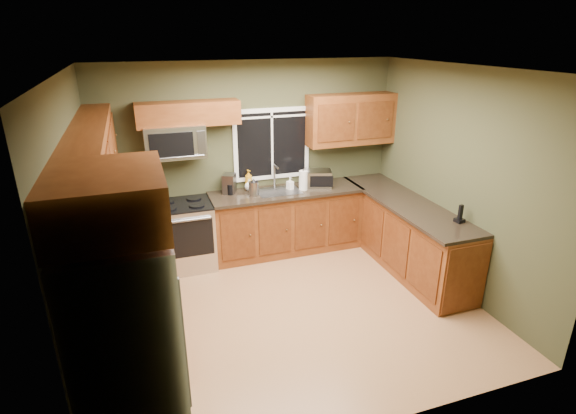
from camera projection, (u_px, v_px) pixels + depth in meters
floor at (294, 309)px, 5.27m from camera, size 4.20×4.20×0.00m
ceiling at (295, 69)px, 4.29m from camera, size 4.20×4.20×0.00m
back_wall at (252, 159)px, 6.37m from camera, size 4.20×0.00×4.20m
front_wall at (379, 285)px, 3.19m from camera, size 4.20×0.00×4.20m
left_wall at (81, 227)px, 4.15m from camera, size 0.00×3.60×3.60m
right_wall at (458, 182)px, 5.42m from camera, size 0.00×3.60×3.60m
window at (272, 144)px, 6.37m from camera, size 1.12×0.03×1.02m
base_cabinets_left at (127, 281)px, 4.98m from camera, size 0.60×2.65×0.90m
countertop_left at (124, 243)px, 4.82m from camera, size 0.65×2.65×0.04m
base_cabinets_back at (286, 222)px, 6.56m from camera, size 2.17×0.60×0.90m
countertop_back at (287, 192)px, 6.36m from camera, size 2.17×0.65×0.04m
base_cabinets_peninsula at (404, 235)px, 6.13m from camera, size 0.60×2.52×0.90m
countertop_peninsula at (406, 203)px, 5.96m from camera, size 0.65×2.50×0.04m
upper_cabinets_left at (94, 159)px, 4.43m from camera, size 0.33×2.65×0.72m
upper_cabinets_back_left at (188, 113)px, 5.70m from camera, size 1.30×0.33×0.30m
upper_cabinets_back_right at (351, 119)px, 6.48m from camera, size 1.30×0.33×0.72m
upper_cabinet_over_fridge at (107, 200)px, 2.86m from camera, size 0.72×0.90×0.38m
refrigerator at (130, 345)px, 3.27m from camera, size 0.74×0.90×1.80m
range at (184, 235)px, 6.08m from camera, size 0.76×0.69×0.94m
microwave at (175, 141)px, 5.74m from camera, size 0.76×0.41×0.42m
sink at (278, 190)px, 6.33m from camera, size 0.60×0.42×0.36m
toaster_oven at (318, 179)px, 6.48m from camera, size 0.46×0.40×0.24m
coffee_maker at (230, 184)px, 6.22m from camera, size 0.23×0.26×0.27m
kettle at (254, 188)px, 6.12m from camera, size 0.18×0.18×0.24m
paper_towel_roll at (303, 180)px, 6.34m from camera, size 0.15×0.15×0.31m
soap_bottle_a at (249, 180)px, 6.35m from camera, size 0.14×0.14×0.29m
soap_bottle_b at (290, 183)px, 6.37m from camera, size 0.10×0.11×0.18m
soap_bottle_c at (249, 185)px, 6.34m from camera, size 0.15×0.15×0.17m
cordless_phone at (460, 217)px, 5.28m from camera, size 0.11×0.11×0.22m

